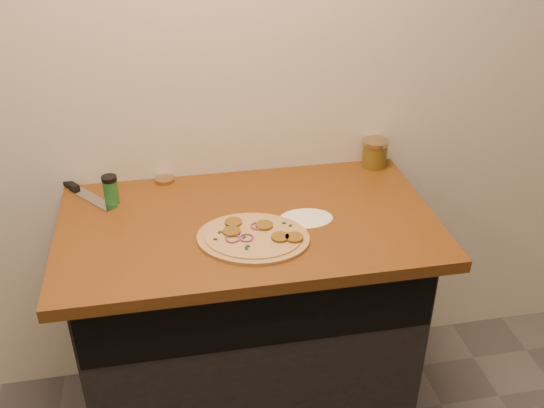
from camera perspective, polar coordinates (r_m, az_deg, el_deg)
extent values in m
cube|color=beige|center=(2.06, -3.99, 14.24)|extent=(4.00, 0.02, 2.70)
cube|color=black|center=(2.25, -2.18, -11.19)|extent=(1.10, 0.60, 0.86)
cube|color=brown|center=(1.95, -2.30, -1.86)|extent=(1.20, 0.70, 0.04)
cylinder|color=tan|center=(1.84, -1.79, -3.21)|extent=(0.42, 0.42, 0.01)
cylinder|color=beige|center=(1.83, -1.79, -3.02)|extent=(0.36, 0.36, 0.00)
cylinder|color=brown|center=(1.81, 2.10, -3.16)|extent=(0.05, 0.05, 0.01)
cylinder|color=brown|center=(1.87, -0.73, -2.02)|extent=(0.05, 0.05, 0.01)
cylinder|color=brown|center=(1.89, -3.66, -1.72)|extent=(0.05, 0.05, 0.01)
cylinder|color=brown|center=(1.81, 0.77, -3.14)|extent=(0.05, 0.05, 0.01)
cylinder|color=brown|center=(1.84, -3.82, -2.60)|extent=(0.05, 0.05, 0.01)
torus|color=#813066|center=(1.82, -2.43, -3.17)|extent=(0.05, 0.05, 0.01)
torus|color=#813066|center=(1.81, -3.72, -3.25)|extent=(0.05, 0.05, 0.01)
torus|color=#813066|center=(1.87, -1.37, -2.07)|extent=(0.05, 0.05, 0.01)
cube|color=black|center=(1.85, -3.58, -2.49)|extent=(0.01, 0.01, 0.00)
cube|color=black|center=(1.89, 1.14, -1.80)|extent=(0.01, 0.01, 0.00)
cube|color=black|center=(1.82, -2.64, -3.16)|extent=(0.01, 0.01, 0.00)
cube|color=black|center=(1.85, -4.63, -2.66)|extent=(0.01, 0.01, 0.00)
cube|color=black|center=(1.82, -5.34, -3.32)|extent=(0.01, 0.01, 0.00)
cube|color=black|center=(1.85, -4.97, -2.67)|extent=(0.01, 0.01, 0.00)
cube|color=black|center=(1.87, 1.74, -2.04)|extent=(0.01, 0.01, 0.00)
cube|color=black|center=(1.78, -2.28, -3.99)|extent=(0.01, 0.01, 0.00)
cube|color=black|center=(1.77, -2.43, -4.20)|extent=(0.01, 0.01, 0.00)
cube|color=black|center=(1.87, -4.21, -2.14)|extent=(0.01, 0.01, 0.00)
cube|color=#B7BAC1|center=(2.13, -16.52, 0.47)|extent=(0.17, 0.20, 0.01)
cube|color=black|center=(2.24, -18.74, 1.88)|extent=(0.09, 0.11, 0.02)
cylinder|color=tan|center=(2.18, -10.08, 2.27)|extent=(0.08, 0.08, 0.01)
cylinder|color=maroon|center=(2.28, 9.63, 4.56)|extent=(0.09, 0.09, 0.09)
cylinder|color=tan|center=(2.25, 9.74, 5.74)|extent=(0.09, 0.09, 0.02)
cylinder|color=#21692C|center=(2.07, -14.91, 1.09)|extent=(0.05, 0.05, 0.09)
cylinder|color=black|center=(2.05, -15.10, 2.32)|extent=(0.05, 0.05, 0.02)
cylinder|color=white|center=(1.94, 3.21, -1.36)|extent=(0.18, 0.18, 0.00)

